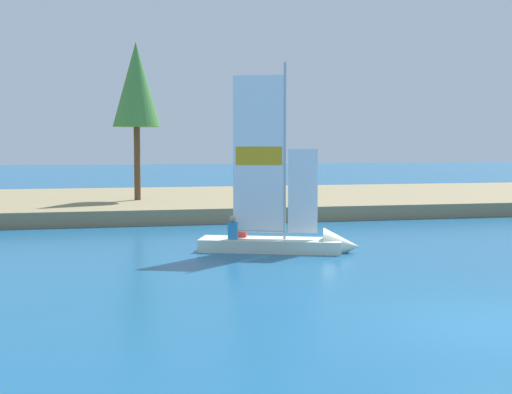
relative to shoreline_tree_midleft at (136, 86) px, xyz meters
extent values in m
plane|color=#195684|center=(5.01, -22.00, -5.94)|extent=(200.00, 200.00, 0.00)
cube|color=#897A56|center=(5.01, 2.03, -5.63)|extent=(80.00, 14.70, 0.62)
cylinder|color=brown|center=(0.00, 0.00, -3.61)|extent=(0.29, 0.29, 3.41)
cone|color=#47893D|center=(0.00, 0.00, 0.05)|extent=(2.21, 2.21, 3.91)
cube|color=silver|center=(3.27, -12.77, -5.75)|extent=(4.44, 2.65, 0.38)
cone|color=silver|center=(5.27, -13.51, -5.75)|extent=(1.39, 1.42, 1.11)
cylinder|color=#B7B7BC|center=(3.67, -12.92, -2.91)|extent=(0.08, 0.08, 5.29)
cube|color=white|center=(2.93, -12.64, -2.97)|extent=(1.48, 0.58, 4.67)
cube|color=orange|center=(2.93, -12.64, -3.05)|extent=(1.34, 0.53, 0.56)
cube|color=white|center=(4.18, -13.11, -4.10)|extent=(0.84, 0.34, 2.52)
cylinder|color=#B7B7BC|center=(2.93, -12.64, -5.34)|extent=(1.49, 0.60, 0.06)
cube|color=#338CCC|center=(2.13, -12.63, -5.30)|extent=(0.33, 0.29, 0.51)
sphere|color=tan|center=(2.13, -12.63, -4.93)|extent=(0.20, 0.20, 0.20)
cube|color=red|center=(2.50, -12.19, -5.32)|extent=(0.33, 0.29, 0.48)
sphere|color=tan|center=(2.50, -12.19, -4.97)|extent=(0.20, 0.20, 0.20)
camera|label=1|loc=(-1.83, -33.36, -2.67)|focal=49.50mm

